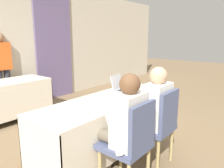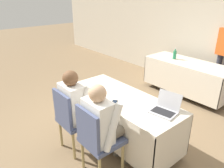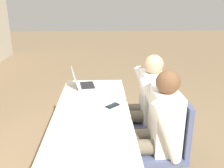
{
  "view_description": "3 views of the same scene",
  "coord_description": "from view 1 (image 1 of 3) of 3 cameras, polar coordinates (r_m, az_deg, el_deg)",
  "views": [
    {
      "loc": [
        -1.91,
        -1.74,
        1.51
      ],
      "look_at": [
        0.0,
        -0.19,
        0.97
      ],
      "focal_mm": 35.0,
      "sensor_mm": 36.0,
      "label": 1
    },
    {
      "loc": [
        1.99,
        -1.86,
        2.09
      ],
      "look_at": [
        0.0,
        -0.19,
        0.97
      ],
      "focal_mm": 35.0,
      "sensor_mm": 36.0,
      "label": 2
    },
    {
      "loc": [
        -2.17,
        -0.09,
        1.72
      ],
      "look_at": [
        0.0,
        -0.19,
        0.97
      ],
      "focal_mm": 40.0,
      "sensor_mm": 36.0,
      "label": 3
    }
  ],
  "objects": [
    {
      "name": "ground_plane",
      "position": [
        2.99,
        -2.96,
        -18.04
      ],
      "size": [
        24.0,
        24.0,
        0.0
      ],
      "primitive_type": "plane",
      "color": "#846B4C"
    },
    {
      "name": "curtain_panel",
      "position": [
        5.59,
        -14.88,
        9.96
      ],
      "size": [
        1.02,
        0.04,
        2.65
      ],
      "color": "slate",
      "rests_on": "ground_plane"
    },
    {
      "name": "conference_table_near",
      "position": [
        2.76,
        -3.09,
        -8.23
      ],
      "size": [
        1.77,
        0.7,
        0.72
      ],
      "color": "beige",
      "rests_on": "ground_plane"
    },
    {
      "name": "laptop",
      "position": [
        3.24,
        2.8,
        -0.99
      ],
      "size": [
        0.35,
        0.33,
        0.23
      ],
      "rotation": [
        0.0,
        0.0,
        0.16
      ],
      "color": "#B7B7BC",
      "rests_on": "conference_table_near"
    },
    {
      "name": "cell_phone",
      "position": [
        2.62,
        0.98,
        -5.02
      ],
      "size": [
        0.15,
        0.15,
        0.01
      ],
      "rotation": [
        0.0,
        0.0,
        0.75
      ],
      "color": "black",
      "rests_on": "conference_table_near"
    },
    {
      "name": "paper_beside_laptop",
      "position": [
        2.42,
        -9.31,
        -6.79
      ],
      "size": [
        0.3,
        0.35,
        0.0
      ],
      "rotation": [
        0.0,
        0.0,
        -0.34
      ],
      "color": "white",
      "rests_on": "conference_table_near"
    },
    {
      "name": "paper_centre_table",
      "position": [
        2.94,
        2.39,
        -3.23
      ],
      "size": [
        0.24,
        0.31,
        0.0
      ],
      "rotation": [
        0.0,
        0.0,
        0.09
      ],
      "color": "white",
      "rests_on": "conference_table_near"
    },
    {
      "name": "paper_left_edge",
      "position": [
        2.88,
        -3.52,
        -3.6
      ],
      "size": [
        0.32,
        0.36,
        0.0
      ],
      "rotation": [
        0.0,
        0.0,
        -0.49
      ],
      "color": "white",
      "rests_on": "conference_table_near"
    },
    {
      "name": "chair_near_left",
      "position": [
        2.19,
        4.99,
        -14.73
      ],
      "size": [
        0.44,
        0.44,
        0.92
      ],
      "rotation": [
        0.0,
        0.0,
        3.14
      ],
      "color": "tan",
      "rests_on": "ground_plane"
    },
    {
      "name": "chair_near_right",
      "position": [
        2.64,
        12.03,
        -10.11
      ],
      "size": [
        0.44,
        0.44,
        0.92
      ],
      "rotation": [
        0.0,
        0.0,
        3.14
      ],
      "color": "tan",
      "rests_on": "ground_plane"
    },
    {
      "name": "person_checkered_shirt",
      "position": [
        2.18,
        2.77,
        -10.26
      ],
      "size": [
        0.5,
        0.52,
        1.18
      ],
      "rotation": [
        0.0,
        0.0,
        3.14
      ],
      "color": "#665B4C",
      "rests_on": "ground_plane"
    },
    {
      "name": "person_white_shirt",
      "position": [
        2.63,
        10.16,
        -6.42
      ],
      "size": [
        0.5,
        0.52,
        1.18
      ],
      "rotation": [
        0.0,
        0.0,
        3.14
      ],
      "color": "#665B4C",
      "rests_on": "ground_plane"
    },
    {
      "name": "person_red_shirt",
      "position": [
        5.0,
        -26.76,
        4.09
      ],
      "size": [
        0.36,
        0.23,
        1.59
      ],
      "rotation": [
        0.0,
        0.0,
        -0.09
      ],
      "color": "#33333D",
      "rests_on": "ground_plane"
    }
  ]
}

